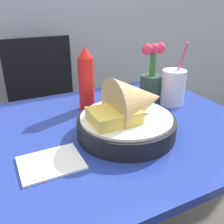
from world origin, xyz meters
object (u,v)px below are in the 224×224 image
ketchup_bottle (86,80)px  flower_vase (152,80)px  food_basket (130,115)px  drink_cup (173,88)px  chair_far_window (45,103)px

ketchup_bottle → flower_vase: bearing=-7.9°
ketchup_bottle → flower_vase: size_ratio=1.02×
food_basket → flower_vase: (0.21, 0.20, 0.02)m
food_basket → drink_cup: 0.29m
chair_far_window → food_basket: food_basket is taller
drink_cup → flower_vase: 0.09m
food_basket → drink_cup: bearing=26.4°
flower_vase → ketchup_bottle: bearing=172.1°
chair_far_window → food_basket: size_ratio=3.09×
ketchup_bottle → drink_cup: size_ratio=0.96×
chair_far_window → drink_cup: (0.34, -0.73, 0.27)m
drink_cup → flower_vase: bearing=128.5°
chair_far_window → food_basket: (0.08, -0.86, 0.27)m
chair_far_window → drink_cup: bearing=-64.7°
chair_far_window → ketchup_bottle: 0.70m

